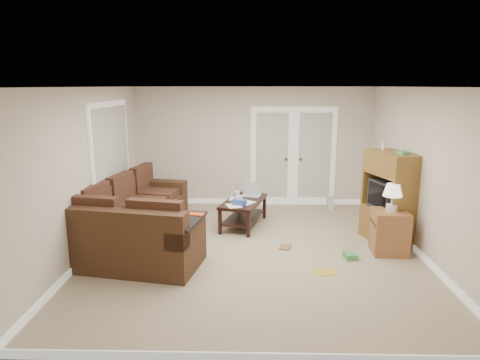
{
  "coord_description": "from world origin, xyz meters",
  "views": [
    {
      "loc": [
        -0.07,
        -6.26,
        2.52
      ],
      "look_at": [
        -0.22,
        0.15,
        1.1
      ],
      "focal_mm": 32.0,
      "sensor_mm": 36.0,
      "label": 1
    }
  ],
  "objects_px": {
    "side_cabinet": "(390,228)",
    "sectional_sofa": "(133,224)",
    "tv_armoire": "(390,197)",
    "coffee_table": "(244,212)"
  },
  "relations": [
    {
      "from": "side_cabinet",
      "to": "sectional_sofa",
      "type": "bearing_deg",
      "value": -178.57
    },
    {
      "from": "sectional_sofa",
      "to": "tv_armoire",
      "type": "relative_size",
      "value": 2.08
    },
    {
      "from": "coffee_table",
      "to": "side_cabinet",
      "type": "relative_size",
      "value": 1.21
    },
    {
      "from": "sectional_sofa",
      "to": "tv_armoire",
      "type": "distance_m",
      "value": 4.15
    },
    {
      "from": "side_cabinet",
      "to": "coffee_table",
      "type": "bearing_deg",
      "value": 155.19
    },
    {
      "from": "sectional_sofa",
      "to": "side_cabinet",
      "type": "relative_size",
      "value": 3.07
    },
    {
      "from": "coffee_table",
      "to": "tv_armoire",
      "type": "relative_size",
      "value": 0.82
    },
    {
      "from": "tv_armoire",
      "to": "side_cabinet",
      "type": "height_order",
      "value": "tv_armoire"
    },
    {
      "from": "sectional_sofa",
      "to": "tv_armoire",
      "type": "bearing_deg",
      "value": 14.7
    },
    {
      "from": "sectional_sofa",
      "to": "coffee_table",
      "type": "relative_size",
      "value": 2.53
    }
  ]
}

